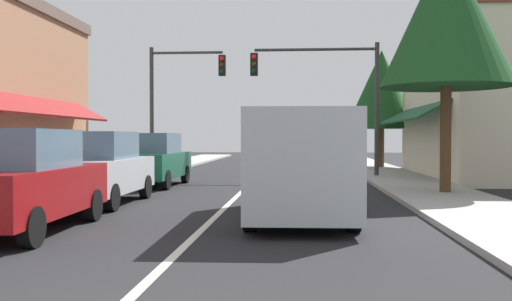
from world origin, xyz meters
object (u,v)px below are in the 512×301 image
Objects in this scene: traffic_signal_mast_arm at (331,85)px; tree_right_near at (447,15)px; parked_car_nearest_left at (20,181)px; parked_car_third_left at (153,160)px; parked_car_second_left at (98,168)px; van_in_lane at (299,162)px; traffic_signal_left_corner at (176,90)px; tree_right_far at (381,90)px.

traffic_signal_mast_arm is 7.42m from tree_right_near.
parked_car_third_left is (-0.12, 9.27, 0.00)m from parked_car_nearest_left.
tree_right_near reaches higher than parked_car_second_left.
parked_car_second_left is at bearing 155.39° from van_in_lane.
traffic_signal_left_corner is (-6.67, 1.91, 0.02)m from traffic_signal_mast_arm.
parked_car_third_left is 0.79× the size of van_in_lane.
parked_car_third_left is 6.74m from traffic_signal_left_corner.
tree_right_far reaches higher than parked_car_second_left.
tree_right_far is at bearing 26.43° from traffic_signal_left_corner.
tree_right_far is (8.97, 20.13, 3.20)m from parked_car_nearest_left.
traffic_signal_left_corner is (-0.64, 15.36, 2.84)m from parked_car_nearest_left.
tree_right_far is at bearing 89.25° from tree_right_near.
traffic_signal_mast_arm is 0.89× the size of tree_right_far.
traffic_signal_left_corner reaches higher than traffic_signal_mast_arm.
parked_car_third_left is 0.59× the size of tree_right_near.
traffic_signal_left_corner reaches higher than parked_car_second_left.
tree_right_far reaches higher than parked_car_third_left.
parked_car_nearest_left is 15.00m from traffic_signal_mast_arm.
tree_right_far is at bearing 75.38° from van_in_lane.
parked_car_second_left is 18.68m from tree_right_far.
parked_car_nearest_left is at bearing -114.16° from traffic_signal_mast_arm.
traffic_signal_left_corner is at bearing 110.55° from van_in_lane.
parked_car_nearest_left is 4.13m from parked_car_second_left.
parked_car_third_left is at bearing 89.06° from parked_car_nearest_left.
traffic_signal_left_corner is 12.88m from tree_right_near.
parked_car_second_left is 10.15m from tree_right_near.
parked_car_nearest_left is 0.74× the size of traffic_signal_left_corner.
tree_right_far is (9.61, 4.77, 0.35)m from traffic_signal_left_corner.
traffic_signal_mast_arm reaches higher than van_in_lane.
tree_right_far reaches higher than traffic_signal_mast_arm.
parked_car_second_left is 5.32m from van_in_lane.
parked_car_nearest_left is at bearing -158.23° from van_in_lane.
traffic_signal_left_corner is (-0.51, 11.23, 2.84)m from parked_car_second_left.
parked_car_second_left is 0.73× the size of traffic_signal_left_corner.
parked_car_nearest_left is at bearing -88.03° from parked_car_third_left.
tree_right_near is (8.92, 2.55, 4.12)m from parked_car_second_left.
parked_car_nearest_left is 9.27m from parked_car_third_left.
parked_car_third_left is at bearing -129.91° from tree_right_far.
parked_car_third_left is 10.15m from tree_right_near.
parked_car_third_left is at bearing 122.48° from van_in_lane.
tree_right_near is at bearing -42.62° from traffic_signal_left_corner.
parked_car_third_left is at bearing 90.02° from parked_car_second_left.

